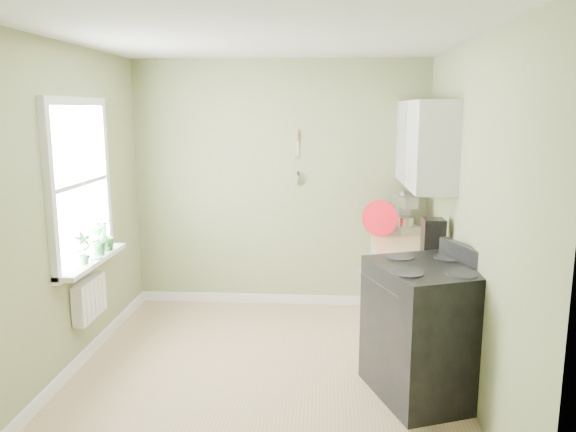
# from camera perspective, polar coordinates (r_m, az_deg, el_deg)

# --- Properties ---
(floor) EXTENTS (3.20, 3.60, 0.02)m
(floor) POSITION_cam_1_polar(r_m,az_deg,el_deg) (4.83, -2.58, -16.06)
(floor) COLOR tan
(floor) RESTS_ON ground
(ceiling) EXTENTS (3.20, 3.60, 0.02)m
(ceiling) POSITION_cam_1_polar(r_m,az_deg,el_deg) (4.34, -2.90, 17.92)
(ceiling) COLOR white
(ceiling) RESTS_ON wall_back
(wall_back) EXTENTS (3.20, 0.02, 2.70)m
(wall_back) POSITION_cam_1_polar(r_m,az_deg,el_deg) (6.16, -0.83, 3.15)
(wall_back) COLOR #929968
(wall_back) RESTS_ON floor
(wall_left) EXTENTS (0.02, 3.60, 2.70)m
(wall_left) POSITION_cam_1_polar(r_m,az_deg,el_deg) (4.84, -22.04, 0.24)
(wall_left) COLOR #929968
(wall_left) RESTS_ON floor
(wall_right) EXTENTS (0.02, 3.60, 2.70)m
(wall_right) POSITION_cam_1_polar(r_m,az_deg,el_deg) (4.50, 18.10, -0.26)
(wall_right) COLOR #929968
(wall_right) RESTS_ON floor
(base_cabinets) EXTENTS (0.60, 1.60, 0.87)m
(base_cabinets) POSITION_cam_1_polar(r_m,az_deg,el_deg) (5.62, 11.97, -7.44)
(base_cabinets) COLOR silver
(base_cabinets) RESTS_ON floor
(countertop) EXTENTS (0.64, 1.60, 0.04)m
(countertop) POSITION_cam_1_polar(r_m,az_deg,el_deg) (5.49, 12.05, -2.93)
(countertop) COLOR tan
(countertop) RESTS_ON base_cabinets
(upper_cabinets) EXTENTS (0.35, 1.40, 0.80)m
(upper_cabinets) POSITION_cam_1_polar(r_m,az_deg,el_deg) (5.47, 13.71, 7.14)
(upper_cabinets) COLOR silver
(upper_cabinets) RESTS_ON wall_right
(window) EXTENTS (0.06, 1.14, 1.44)m
(window) POSITION_cam_1_polar(r_m,az_deg,el_deg) (5.07, -20.46, 3.08)
(window) COLOR white
(window) RESTS_ON wall_left
(window_sill) EXTENTS (0.18, 1.14, 0.04)m
(window_sill) POSITION_cam_1_polar(r_m,az_deg,el_deg) (5.16, -19.23, -4.29)
(window_sill) COLOR white
(window_sill) RESTS_ON wall_left
(radiator) EXTENTS (0.12, 0.50, 0.35)m
(radiator) POSITION_cam_1_polar(r_m,az_deg,el_deg) (5.22, -19.53, -7.92)
(radiator) COLOR white
(radiator) RESTS_ON wall_left
(wall_utensils) EXTENTS (0.02, 0.14, 0.58)m
(wall_utensils) POSITION_cam_1_polar(r_m,az_deg,el_deg) (6.10, 1.03, 5.10)
(wall_utensils) COLOR tan
(wall_utensils) RESTS_ON wall_back
(stove) EXTENTS (1.00, 1.04, 1.16)m
(stove) POSITION_cam_1_polar(r_m,az_deg,el_deg) (4.47, 13.89, -11.16)
(stove) COLOR black
(stove) RESTS_ON floor
(stand_mixer) EXTENTS (0.29, 0.38, 0.42)m
(stand_mixer) POSITION_cam_1_polar(r_m,az_deg,el_deg) (5.94, 11.76, 0.07)
(stand_mixer) COLOR #B2B2B7
(stand_mixer) RESTS_ON countertop
(kettle) EXTENTS (0.19, 0.11, 0.19)m
(kettle) POSITION_cam_1_polar(r_m,az_deg,el_deg) (6.03, 9.32, -0.50)
(kettle) COLOR silver
(kettle) RESTS_ON countertop
(coffee_maker) EXTENTS (0.19, 0.20, 0.32)m
(coffee_maker) POSITION_cam_1_polar(r_m,az_deg,el_deg) (5.07, 14.50, -2.16)
(coffee_maker) COLOR black
(coffee_maker) RESTS_ON countertop
(red_tray) EXTENTS (0.36, 0.20, 0.37)m
(red_tray) POSITION_cam_1_polar(r_m,az_deg,el_deg) (5.71, 9.32, -0.21)
(red_tray) COLOR red
(red_tray) RESTS_ON countertop
(jar) EXTENTS (0.07, 0.07, 0.08)m
(jar) POSITION_cam_1_polar(r_m,az_deg,el_deg) (4.79, 12.38, -4.22)
(jar) COLOR #AFA18C
(jar) RESTS_ON countertop
(plant_a) EXTENTS (0.17, 0.18, 0.28)m
(plant_a) POSITION_cam_1_polar(r_m,az_deg,el_deg) (4.95, -20.08, -3.09)
(plant_a) COLOR #2F6F32
(plant_a) RESTS_ON window_sill
(plant_b) EXTENTS (0.21, 0.21, 0.29)m
(plant_b) POSITION_cam_1_polar(r_m,az_deg,el_deg) (5.22, -18.76, -2.20)
(plant_b) COLOR #2F6F32
(plant_b) RESTS_ON window_sill
(plant_c) EXTENTS (0.18, 0.18, 0.29)m
(plant_c) POSITION_cam_1_polar(r_m,az_deg,el_deg) (5.38, -18.05, -1.84)
(plant_c) COLOR #2F6F32
(plant_c) RESTS_ON window_sill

